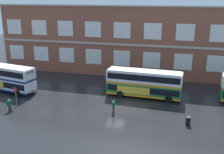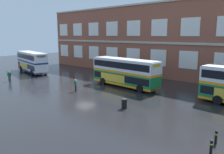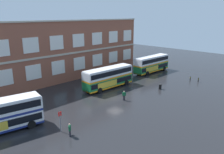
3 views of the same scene
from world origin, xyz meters
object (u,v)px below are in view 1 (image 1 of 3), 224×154
object	(u,v)px
double_decker_near	(4,77)
station_litter_bin	(188,121)
waiting_passenger	(113,106)
bus_stand_flag	(16,95)
double_decker_middle	(144,83)
second_passenger	(9,105)

from	to	relation	value
double_decker_near	station_litter_bin	xyz separation A→B (m)	(28.45, -5.23, -1.63)
waiting_passenger	station_litter_bin	distance (m)	9.44
waiting_passenger	bus_stand_flag	xyz separation A→B (m)	(-13.42, -1.29, 0.70)
double_decker_near	waiting_passenger	bearing A→B (deg)	-12.04
bus_stand_flag	waiting_passenger	bearing A→B (deg)	5.47
double_decker_near	double_decker_middle	world-z (taller)	same
second_passenger	bus_stand_flag	xyz separation A→B (m)	(-0.13, 1.76, 0.70)
second_passenger	station_litter_bin	size ratio (longest dim) A/B	1.65
double_decker_middle	station_litter_bin	bearing A→B (deg)	-50.86
double_decker_middle	bus_stand_flag	distance (m)	18.23
double_decker_middle	waiting_passenger	distance (m)	7.45
second_passenger	station_litter_bin	xyz separation A→B (m)	(22.65, 1.90, -0.41)
second_passenger	double_decker_middle	bearing A→B (deg)	31.08
double_decker_near	double_decker_middle	xyz separation A→B (m)	(22.04, 2.66, 0.00)
double_decker_near	bus_stand_flag	distance (m)	7.82
waiting_passenger	second_passenger	world-z (taller)	same
double_decker_middle	waiting_passenger	xyz separation A→B (m)	(-2.94, -6.73, -1.22)
double_decker_middle	waiting_passenger	world-z (taller)	double_decker_middle
double_decker_near	double_decker_middle	bearing A→B (deg)	6.88
double_decker_near	waiting_passenger	world-z (taller)	double_decker_near
bus_stand_flag	second_passenger	bearing A→B (deg)	-85.66
second_passenger	bus_stand_flag	distance (m)	1.90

